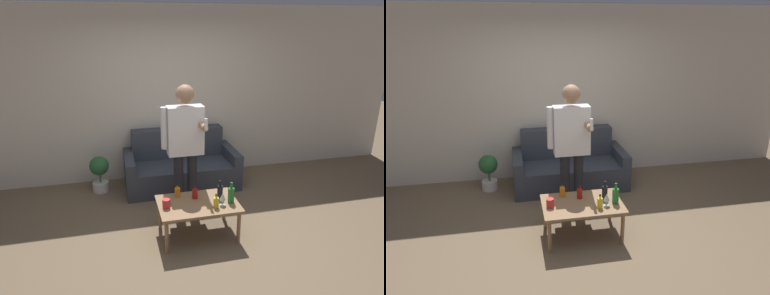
{
  "view_description": "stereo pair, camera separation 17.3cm",
  "coord_description": "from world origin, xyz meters",
  "views": [
    {
      "loc": [
        -0.9,
        -3.28,
        2.38
      ],
      "look_at": [
        0.04,
        0.64,
        0.95
      ],
      "focal_mm": 32.0,
      "sensor_mm": 36.0,
      "label": 1
    },
    {
      "loc": [
        -0.73,
        -3.31,
        2.38
      ],
      "look_at": [
        0.04,
        0.64,
        0.95
      ],
      "focal_mm": 32.0,
      "sensor_mm": 36.0,
      "label": 2
    }
  ],
  "objects": [
    {
      "name": "ground_plane",
      "position": [
        0.0,
        0.0,
        0.0
      ],
      "size": [
        16.0,
        16.0,
        0.0
      ],
      "primitive_type": "plane",
      "color": "#756047"
    },
    {
      "name": "wall_back",
      "position": [
        0.0,
        2.05,
        1.35
      ],
      "size": [
        8.0,
        0.06,
        2.7
      ],
      "color": "beige",
      "rests_on": "ground_plane"
    },
    {
      "name": "couch",
      "position": [
        0.08,
        1.6,
        0.3
      ],
      "size": [
        1.73,
        0.84,
        0.86
      ],
      "color": "#383D47",
      "rests_on": "ground_plane"
    },
    {
      "name": "coffee_table",
      "position": [
        -0.01,
        0.15,
        0.39
      ],
      "size": [
        0.94,
        0.62,
        0.43
      ],
      "color": "#8E6B47",
      "rests_on": "ground_plane"
    },
    {
      "name": "bottle_orange",
      "position": [
        0.17,
        0.0,
        0.5
      ],
      "size": [
        0.06,
        0.06,
        0.17
      ],
      "color": "yellow",
      "rests_on": "coffee_table"
    },
    {
      "name": "bottle_green",
      "position": [
        -0.21,
        0.36,
        0.5
      ],
      "size": [
        0.07,
        0.07,
        0.16
      ],
      "color": "orange",
      "rests_on": "coffee_table"
    },
    {
      "name": "bottle_dark",
      "position": [
        -0.01,
        0.28,
        0.5
      ],
      "size": [
        0.07,
        0.07,
        0.16
      ],
      "color": "#B21E1E",
      "rests_on": "coffee_table"
    },
    {
      "name": "bottle_yellow",
      "position": [
        0.37,
        0.08,
        0.53
      ],
      "size": [
        0.08,
        0.08,
        0.25
      ],
      "color": "#23752D",
      "rests_on": "coffee_table"
    },
    {
      "name": "bottle_red",
      "position": [
        0.28,
        0.19,
        0.53
      ],
      "size": [
        0.07,
        0.07,
        0.23
      ],
      "color": "black",
      "rests_on": "coffee_table"
    },
    {
      "name": "wine_glass_near",
      "position": [
        0.25,
        0.03,
        0.54
      ],
      "size": [
        0.07,
        0.07,
        0.16
      ],
      "color": "silver",
      "rests_on": "coffee_table"
    },
    {
      "name": "cup_on_table",
      "position": [
        -0.38,
        0.13,
        0.49
      ],
      "size": [
        0.09,
        0.09,
        0.1
      ],
      "color": "red",
      "rests_on": "coffee_table"
    },
    {
      "name": "person_standing_front",
      "position": [
        -0.03,
        0.74,
        1.01
      ],
      "size": [
        0.54,
        0.45,
        1.72
      ],
      "color": "#232328",
      "rests_on": "ground_plane"
    },
    {
      "name": "potted_plant",
      "position": [
        -1.15,
        1.64,
        0.32
      ],
      "size": [
        0.28,
        0.28,
        0.55
      ],
      "color": "silver",
      "rests_on": "ground_plane"
    }
  ]
}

